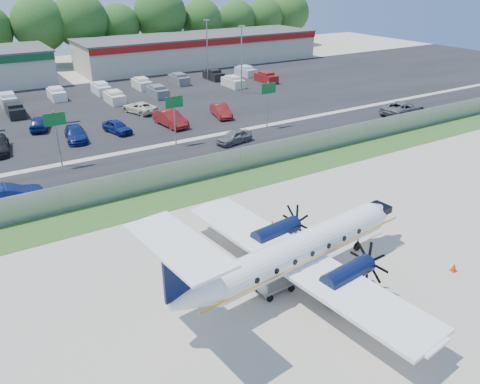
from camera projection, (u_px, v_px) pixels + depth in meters
ground at (294, 264)px, 27.45m from camera, size 170.00×170.00×0.00m
grass_verge at (200, 191)px, 36.68m from camera, size 170.00×4.00×0.02m
access_road at (164, 163)px, 42.06m from camera, size 170.00×8.00×0.02m
parking_lot at (97, 110)px, 58.22m from camera, size 170.00×32.00×0.02m
perimeter_fence at (188, 171)px, 37.79m from camera, size 120.00×0.06×1.99m
building_east at (201, 49)px, 86.36m from camera, size 44.40×12.40×5.24m
sign_left at (56, 127)px, 39.73m from camera, size 1.80×0.26×5.00m
sign_mid at (174, 109)px, 44.95m from camera, size 1.80×0.26×5.00m
sign_right at (268, 95)px, 50.18m from camera, size 1.80×0.26×5.00m
light_pole_ne at (241, 55)px, 63.95m from camera, size 0.90×0.35×9.09m
light_pole_se at (207, 46)px, 71.65m from camera, size 0.90×0.35×9.09m
tree_line at (42, 67)px, 84.38m from camera, size 112.00×6.00×14.00m
aircraft at (297, 251)px, 25.07m from camera, size 17.01×16.73×5.22m
baggage_cart_near at (274, 283)px, 24.97m from camera, size 2.17×1.38×1.10m
baggage_cart_far at (227, 277)px, 25.52m from camera, size 2.25×1.86×1.02m
cone_nose at (454, 267)px, 26.75m from camera, size 0.36×0.36×0.52m
cone_starboard_wing at (272, 224)px, 31.44m from camera, size 0.34×0.34×0.48m
road_car_west at (10, 206)px, 34.22m from camera, size 5.04×1.88×1.64m
road_car_mid at (234, 143)px, 46.88m from camera, size 4.16×2.29×1.34m
road_car_east at (402, 115)px, 56.05m from camera, size 6.24×3.33×1.67m
parked_car_b at (77, 140)px, 47.69m from camera, size 2.54×4.99×1.39m
parked_car_c at (118, 133)px, 49.85m from camera, size 2.57×4.26×1.36m
parked_car_d at (171, 126)px, 52.11m from camera, size 2.40×5.33×1.70m
parked_car_e at (221, 117)px, 55.38m from camera, size 2.47×4.72×1.48m
parked_car_f at (41, 129)px, 50.94m from camera, size 2.98×4.70×1.49m
parked_car_g at (140, 113)px, 56.94m from camera, size 3.64×5.28×1.34m
far_parking_rows at (86, 101)px, 62.07m from camera, size 56.00×10.00×1.60m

